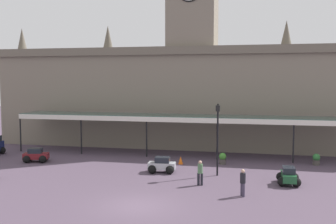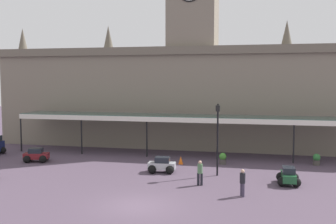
# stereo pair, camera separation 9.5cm
# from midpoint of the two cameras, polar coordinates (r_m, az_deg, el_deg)

# --- Properties ---
(ground_plane) EXTENTS (140.00, 140.00, 0.00)m
(ground_plane) POSITION_cam_midpoint_polar(r_m,az_deg,el_deg) (22.64, -4.59, -13.43)
(ground_plane) COLOR #4F3F4F
(station_building) EXTENTS (41.39, 6.08, 20.12)m
(station_building) POSITION_cam_midpoint_polar(r_m,az_deg,el_deg) (41.20, 3.51, 3.38)
(station_building) COLOR slate
(station_building) RESTS_ON ground
(entrance_canopy) EXTENTS (32.17, 3.26, 3.74)m
(entrance_canopy) POSITION_cam_midpoint_polar(r_m,az_deg,el_deg) (36.17, 2.22, -0.72)
(entrance_canopy) COLOR #38564C
(entrance_canopy) RESTS_ON ground
(car_green_sedan) EXTENTS (1.53, 2.06, 1.19)m
(car_green_sedan) POSITION_cam_midpoint_polar(r_m,az_deg,el_deg) (28.00, 16.99, -8.99)
(car_green_sedan) COLOR #1E512D
(car_green_sedan) RESTS_ON ground
(car_silver_sedan) EXTENTS (2.11, 1.62, 1.19)m
(car_silver_sedan) POSITION_cam_midpoint_polar(r_m,az_deg,el_deg) (30.06, -0.98, -7.83)
(car_silver_sedan) COLOR #B2B5BA
(car_silver_sedan) RESTS_ON ground
(car_maroon_sedan) EXTENTS (2.20, 1.83, 1.19)m
(car_maroon_sedan) POSITION_cam_midpoint_polar(r_m,az_deg,el_deg) (35.63, -18.69, -6.09)
(car_maroon_sedan) COLOR maroon
(car_maroon_sedan) RESTS_ON ground
(pedestrian_beside_cars) EXTENTS (0.39, 0.34, 1.67)m
(pedestrian_beside_cars) POSITION_cam_midpoint_polar(r_m,az_deg,el_deg) (26.54, 4.59, -8.65)
(pedestrian_beside_cars) COLOR black
(pedestrian_beside_cars) RESTS_ON ground
(pedestrian_crossing_forecourt) EXTENTS (0.34, 0.36, 1.67)m
(pedestrian_crossing_forecourt) POSITION_cam_midpoint_polar(r_m,az_deg,el_deg) (24.43, 10.69, -9.91)
(pedestrian_crossing_forecourt) COLOR #3F384C
(pedestrian_crossing_forecourt) RESTS_ON ground
(victorian_lamppost) EXTENTS (0.30, 0.30, 5.31)m
(victorian_lamppost) POSITION_cam_midpoint_polar(r_m,az_deg,el_deg) (28.87, 7.13, -2.81)
(victorian_lamppost) COLOR black
(victorian_lamppost) RESTS_ON ground
(traffic_cone) EXTENTS (0.40, 0.40, 0.67)m
(traffic_cone) POSITION_cam_midpoint_polar(r_m,az_deg,el_deg) (32.97, 1.77, -7.00)
(traffic_cone) COLOR orange
(traffic_cone) RESTS_ON ground
(planter_by_canopy) EXTENTS (0.60, 0.60, 0.96)m
(planter_by_canopy) POSITION_cam_midpoint_polar(r_m,az_deg,el_deg) (34.75, 20.65, -6.44)
(planter_by_canopy) COLOR #47423D
(planter_by_canopy) RESTS_ON ground
(planter_forecourt_centre) EXTENTS (0.60, 0.60, 0.96)m
(planter_forecourt_centre) POSITION_cam_midpoint_polar(r_m,az_deg,el_deg) (33.20, 7.84, -6.69)
(planter_forecourt_centre) COLOR #47423D
(planter_forecourt_centre) RESTS_ON ground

